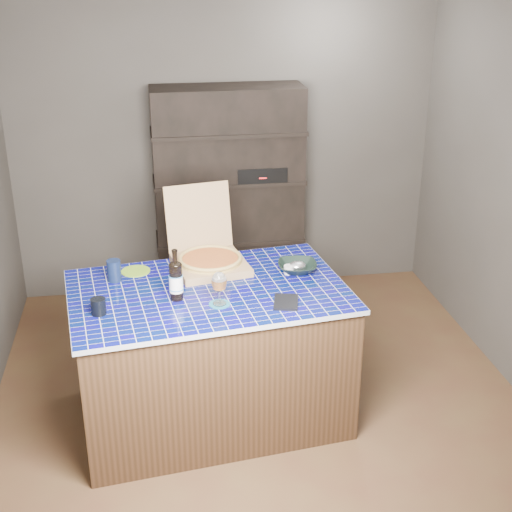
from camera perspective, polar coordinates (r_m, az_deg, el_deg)
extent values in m
plane|color=brown|center=(4.93, 0.15, -10.92)|extent=(3.50, 3.50, 0.00)
plane|color=silver|center=(4.09, 0.18, 19.49)|extent=(3.50, 3.50, 0.00)
plane|color=#4A4640|center=(6.01, -2.50, 8.59)|extent=(3.50, 0.00, 3.50)
plane|color=#4A4640|center=(2.81, 5.88, -9.58)|extent=(3.50, 0.00, 3.50)
cube|color=black|center=(5.90, -2.20, 4.77)|extent=(1.20, 0.40, 1.80)
cube|color=black|center=(5.82, 0.29, 6.84)|extent=(0.40, 0.32, 0.12)
cube|color=#452C1B|center=(4.50, -3.70, -8.00)|extent=(1.71, 1.19, 0.87)
cube|color=#041348|center=(4.29, -3.85, -2.85)|extent=(1.76, 1.24, 0.03)
cube|color=#A68255|center=(4.54, -3.67, -0.72)|extent=(0.51, 0.51, 0.05)
cube|color=#A68255|center=(4.69, -4.63, 3.16)|extent=(0.45, 0.18, 0.43)
cylinder|color=#AA8B46|center=(4.53, -3.68, -0.36)|extent=(0.40, 0.40, 0.01)
cylinder|color=maroon|center=(4.53, -3.69, -0.23)|extent=(0.35, 0.35, 0.01)
torus|color=#AA8B46|center=(4.52, -3.69, -0.16)|extent=(0.40, 0.40, 0.02)
cylinder|color=black|center=(4.13, -6.41, -2.10)|extent=(0.08, 0.08, 0.22)
ellipsoid|color=black|center=(4.09, -6.48, -0.72)|extent=(0.08, 0.08, 0.04)
cylinder|color=black|center=(4.07, -6.51, -0.06)|extent=(0.03, 0.03, 0.09)
cylinder|color=white|center=(4.14, -6.41, -2.23)|extent=(0.08, 0.08, 0.10)
cylinder|color=#3B86CA|center=(4.15, -6.39, -2.61)|extent=(0.08, 0.08, 0.01)
cylinder|color=#3B86CA|center=(4.11, -6.44, -1.58)|extent=(0.08, 0.08, 0.01)
cylinder|color=#175F79|center=(4.09, -2.93, -3.87)|extent=(0.12, 0.12, 0.01)
cylinder|color=white|center=(4.09, -2.93, -3.79)|extent=(0.08, 0.08, 0.01)
cylinder|color=white|center=(4.07, -2.95, -3.23)|extent=(0.01, 0.01, 0.08)
ellipsoid|color=white|center=(4.03, -2.97, -2.06)|extent=(0.09, 0.09, 0.12)
cylinder|color=orange|center=(4.04, -2.97, -2.20)|extent=(0.07, 0.07, 0.06)
cylinder|color=white|center=(4.02, -2.98, -1.78)|extent=(0.08, 0.08, 0.02)
cylinder|color=black|center=(4.06, -12.50, -3.96)|extent=(0.08, 0.08, 0.09)
cube|color=black|center=(4.11, 2.41, -3.70)|extent=(0.18, 0.22, 0.02)
imported|color=black|center=(4.50, 3.32, -0.88)|extent=(0.27, 0.27, 0.06)
ellipsoid|color=silver|center=(4.50, 3.32, -0.76)|extent=(0.11, 0.09, 0.05)
cylinder|color=silver|center=(4.47, 2.64, -1.09)|extent=(0.06, 0.06, 0.05)
cylinder|color=#0E1833|center=(4.44, -11.29, -1.15)|extent=(0.08, 0.08, 0.13)
cylinder|color=#71A222|center=(4.57, -9.60, -1.19)|extent=(0.18, 0.18, 0.01)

